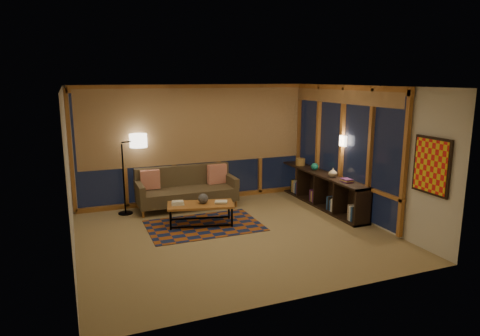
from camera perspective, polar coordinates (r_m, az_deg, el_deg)
name	(u,v)px	position (r m, az deg, el deg)	size (l,w,h in m)	color
floor	(234,235)	(8.00, -0.78, -8.89)	(5.50, 5.00, 0.01)	#A4874F
ceiling	(234,86)	(7.48, -0.84, 10.83)	(5.50, 5.00, 0.01)	white
walls	(234,163)	(7.63, -0.81, 0.63)	(5.51, 5.01, 2.70)	beige
window_wall_back	(196,144)	(9.90, -5.86, 3.19)	(5.30, 0.16, 2.60)	#A05D2B
window_wall_right	(341,149)	(9.40, 13.28, 2.47)	(0.16, 3.70, 2.60)	#A05D2B
wall_art	(431,166)	(7.57, 24.14, 0.26)	(0.06, 0.74, 0.94)	red
wall_sconce	(343,141)	(9.22, 13.57, 3.53)	(0.12, 0.18, 0.22)	white
sofa	(187,188)	(9.55, -7.11, -2.71)	(2.16, 0.88, 0.89)	#473A26
pillow_left	(150,180)	(9.53, -11.88, -1.63)	(0.42, 0.14, 0.42)	red
pillow_right	(217,174)	(9.88, -3.08, -0.82)	(0.44, 0.15, 0.44)	red
area_rug	(204,226)	(8.48, -4.80, -7.65)	(2.18, 1.45, 0.01)	brown
coffee_table	(201,214)	(8.49, -5.26, -6.16)	(1.28, 0.59, 0.43)	#A05D2B
book_stack_a	(178,203)	(8.42, -8.31, -4.62)	(0.24, 0.19, 0.07)	#E9E3C4
book_stack_b	(221,202)	(8.45, -2.55, -4.52)	(0.25, 0.20, 0.05)	#E9E3C4
ceramic_pot	(203,198)	(8.43, -4.93, -4.05)	(0.20, 0.20, 0.20)	black
floor_lamp	(123,175)	(9.29, -15.28, -0.92)	(0.56, 0.37, 1.69)	black
bookshelf	(321,189)	(9.82, 10.77, -2.81)	(0.40, 3.03, 0.76)	black
basket	(300,162)	(10.49, 8.05, 0.82)	(0.23, 0.23, 0.17)	olive
teal_bowl	(315,167)	(9.97, 9.92, 0.18)	(0.17, 0.17, 0.17)	#187D69
vase	(333,173)	(9.36, 12.29, -0.59)	(0.19, 0.19, 0.20)	tan
shelf_book_stack	(347,180)	(8.98, 14.03, -1.62)	(0.17, 0.25, 0.07)	#E9E3C4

